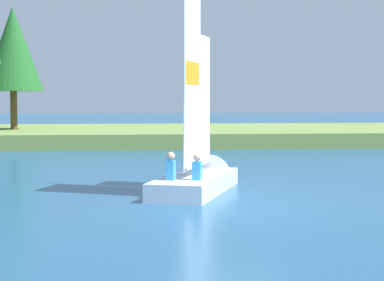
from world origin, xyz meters
The scene contains 4 objects.
ground_plane centered at (0.00, 0.00, 0.00)m, with size 200.00×200.00×0.00m, color navy.
shore_bank centered at (0.00, 25.35, 0.37)m, with size 80.00×14.17×0.74m, color olive.
shoreline_tree_centre centered at (-7.94, 24.35, 5.07)m, with size 3.25×3.25×6.61m.
sailboat centered at (-0.13, 3.88, 0.45)m, with size 3.00×5.18×6.52m.
Camera 1 is at (-2.44, -15.35, 2.47)m, focal length 67.32 mm.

